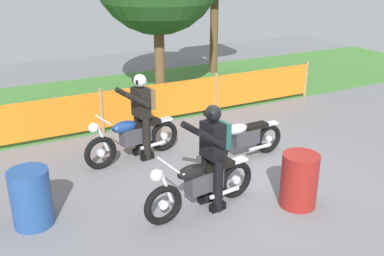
{
  "coord_description": "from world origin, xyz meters",
  "views": [
    {
      "loc": [
        -4.0,
        -5.64,
        3.63
      ],
      "look_at": [
        -0.66,
        0.61,
        0.9
      ],
      "focal_mm": 40.17,
      "sensor_mm": 36.0,
      "label": 1
    }
  ],
  "objects_px": {
    "rider_trailing": "(213,151)",
    "rider_third": "(142,111)",
    "motorcycle_third": "(133,137)",
    "oil_drum": "(299,180)",
    "motorcycle_lead": "(243,139)",
    "motorcycle_trailing": "(201,184)",
    "spare_drum": "(31,198)"
  },
  "relations": [
    {
      "from": "motorcycle_lead",
      "to": "motorcycle_third",
      "type": "distance_m",
      "value": 2.13
    },
    {
      "from": "oil_drum",
      "to": "motorcycle_trailing",
      "type": "bearing_deg",
      "value": 157.51
    },
    {
      "from": "rider_trailing",
      "to": "rider_third",
      "type": "height_order",
      "value": "same"
    },
    {
      "from": "motorcycle_lead",
      "to": "motorcycle_trailing",
      "type": "height_order",
      "value": "motorcycle_trailing"
    },
    {
      "from": "motorcycle_lead",
      "to": "oil_drum",
      "type": "bearing_deg",
      "value": 81.42
    },
    {
      "from": "oil_drum",
      "to": "rider_third",
      "type": "bearing_deg",
      "value": 117.16
    },
    {
      "from": "rider_trailing",
      "to": "spare_drum",
      "type": "height_order",
      "value": "rider_trailing"
    },
    {
      "from": "rider_trailing",
      "to": "oil_drum",
      "type": "bearing_deg",
      "value": 146.62
    },
    {
      "from": "motorcycle_lead",
      "to": "motorcycle_third",
      "type": "bearing_deg",
      "value": -31.93
    },
    {
      "from": "motorcycle_trailing",
      "to": "rider_third",
      "type": "height_order",
      "value": "rider_third"
    },
    {
      "from": "motorcycle_lead",
      "to": "motorcycle_third",
      "type": "xyz_separation_m",
      "value": [
        -1.87,
        1.03,
        0.03
      ]
    },
    {
      "from": "motorcycle_third",
      "to": "oil_drum",
      "type": "distance_m",
      "value": 3.31
    },
    {
      "from": "rider_trailing",
      "to": "rider_third",
      "type": "relative_size",
      "value": 1.0
    },
    {
      "from": "spare_drum",
      "to": "rider_third",
      "type": "bearing_deg",
      "value": 32.11
    },
    {
      "from": "oil_drum",
      "to": "spare_drum",
      "type": "bearing_deg",
      "value": 159.59
    },
    {
      "from": "motorcycle_trailing",
      "to": "motorcycle_third",
      "type": "xyz_separation_m",
      "value": [
        -0.26,
        2.25,
        0.01
      ]
    },
    {
      "from": "rider_trailing",
      "to": "rider_third",
      "type": "xyz_separation_m",
      "value": [
        -0.26,
        2.26,
        0.0
      ]
    },
    {
      "from": "motorcycle_lead",
      "to": "oil_drum",
      "type": "relative_size",
      "value": 2.18
    },
    {
      "from": "rider_trailing",
      "to": "oil_drum",
      "type": "height_order",
      "value": "rider_trailing"
    },
    {
      "from": "motorcycle_third",
      "to": "rider_trailing",
      "type": "bearing_deg",
      "value": 93.74
    },
    {
      "from": "motorcycle_trailing",
      "to": "rider_trailing",
      "type": "distance_m",
      "value": 0.54
    },
    {
      "from": "rider_trailing",
      "to": "spare_drum",
      "type": "xyz_separation_m",
      "value": [
        -2.59,
        0.8,
        -0.51
      ]
    },
    {
      "from": "motorcycle_trailing",
      "to": "oil_drum",
      "type": "distance_m",
      "value": 1.55
    },
    {
      "from": "motorcycle_third",
      "to": "rider_trailing",
      "type": "xyz_separation_m",
      "value": [
        0.48,
        -2.22,
        0.48
      ]
    },
    {
      "from": "motorcycle_third",
      "to": "rider_trailing",
      "type": "relative_size",
      "value": 1.21
    },
    {
      "from": "motorcycle_lead",
      "to": "rider_third",
      "type": "distance_m",
      "value": 2.03
    },
    {
      "from": "motorcycle_lead",
      "to": "spare_drum",
      "type": "xyz_separation_m",
      "value": [
        -3.98,
        -0.4,
        -0.0
      ]
    },
    {
      "from": "rider_third",
      "to": "spare_drum",
      "type": "height_order",
      "value": "rider_third"
    },
    {
      "from": "motorcycle_lead",
      "to": "motorcycle_third",
      "type": "relative_size",
      "value": 0.94
    },
    {
      "from": "motorcycle_trailing",
      "to": "spare_drum",
      "type": "xyz_separation_m",
      "value": [
        -2.37,
        0.82,
        -0.02
      ]
    },
    {
      "from": "motorcycle_lead",
      "to": "rider_third",
      "type": "bearing_deg",
      "value": -35.91
    },
    {
      "from": "motorcycle_third",
      "to": "oil_drum",
      "type": "bearing_deg",
      "value": 112.41
    }
  ]
}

